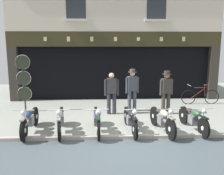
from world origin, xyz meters
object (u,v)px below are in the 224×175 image
Objects in this scene: motorcycle_center at (130,119)px; motorcycle_right at (193,118)px; advert_board_far at (168,65)px; shopkeeper_center at (132,88)px; advert_board_near at (146,65)px; salesman_right at (166,90)px; motorcycle_far_left at (30,120)px; motorcycle_center_left at (97,119)px; tyre_sign_pole at (24,79)px; salesman_left at (112,91)px; motorcycle_left at (61,120)px; motorcycle_center_right at (162,119)px; leaning_bicycle at (200,96)px.

motorcycle_right is (2.02, -0.03, 0.00)m from motorcycle_center.
advert_board_far is at bearing -101.45° from motorcycle_right.
advert_board_near is (0.99, 2.31, 0.73)m from shopkeeper_center.
motorcycle_far_left is at bearing 7.68° from salesman_right.
motorcycle_center_left is at bearing 21.63° from salesman_right.
advert_board_far is (3.49, 4.73, 1.27)m from motorcycle_center_left.
motorcycle_right is at bearing -23.15° from tyre_sign_pole.
salesman_left is at bearing -16.29° from salesman_right.
motorcycle_center_left is at bearing -126.39° from advert_board_far.
motorcycle_left reaches higher than motorcycle_center.
advert_board_near is at bearing -102.86° from motorcycle_center_right.
motorcycle_center_right is 1.11× the size of leaning_bicycle.
leaning_bicycle reaches higher than motorcycle_right.
salesman_left reaches higher than motorcycle_left.
salesman_left is (-1.50, 2.10, 0.48)m from motorcycle_center_right.
motorcycle_center_right is at bearing 172.10° from motorcycle_left.
motorcycle_far_left is 1.03× the size of motorcycle_center_right.
motorcycle_center_right reaches higher than motorcycle_right.
motorcycle_center is at bearing 35.48° from salesman_right.
motorcycle_left is at bearing -3.93° from motorcycle_center.
tyre_sign_pole is 5.81m from advert_board_near.
motorcycle_right is 4.93m from advert_board_far.
motorcycle_center_left is 4.04m from tyre_sign_pole.
leaning_bicycle is (2.02, 1.53, -0.60)m from salesman_right.
advert_board_near is (1.35, 4.71, 1.29)m from motorcycle_center.
motorcycle_far_left is at bearing -4.27° from motorcycle_center.
advert_board_near is (5.38, 2.16, 0.35)m from tyre_sign_pole.
salesman_left is (-0.51, 1.98, 0.49)m from motorcycle_center.
motorcycle_right is at bearing 175.71° from motorcycle_center_left.
motorcycle_left is 2.02× the size of advert_board_near.
advert_board_near is (3.54, 4.72, 1.28)m from motorcycle_left.
motorcycle_center is at bearing -7.29° from motorcycle_right.
motorcycle_far_left is 1.14× the size of leaning_bicycle.
motorcycle_left is 0.88× the size of tyre_sign_pole.
motorcycle_right is (3.07, -0.01, -0.01)m from motorcycle_center_left.
leaning_bicycle is at bearing 6.40° from tyre_sign_pole.
advert_board_far reaches higher than salesman_right.
motorcycle_center is at bearing 178.63° from motorcycle_far_left.
motorcycle_right is 2.03m from salesman_right.
motorcycle_center is 2.55m from salesman_right.
motorcycle_right is 3.81m from leaning_bicycle.
advert_board_near is (1.86, 2.73, 0.79)m from salesman_left.
leaning_bicycle is (3.64, 3.42, -0.05)m from motorcycle_center.
motorcycle_center is 1.03× the size of motorcycle_center_right.
salesman_right is at bearing -85.07° from motorcycle_right.
motorcycle_center reaches higher than motorcycle_right.
motorcycle_far_left is 1.24× the size of salesman_left.
shopkeeper_center is 1.37m from salesman_right.
tyre_sign_pole reaches higher than motorcycle_center.
motorcycle_center_left is at bearing -116.94° from advert_board_near.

